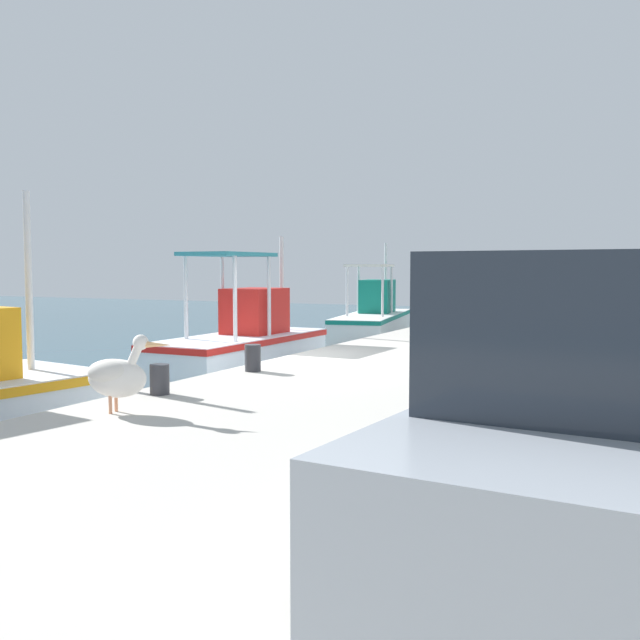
{
  "coord_description": "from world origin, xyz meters",
  "views": [
    {
      "loc": [
        -10.79,
        -5.86,
        2.31
      ],
      "look_at": [
        2.69,
        0.7,
        1.21
      ],
      "focal_mm": 40.52,
      "sensor_mm": 36.0,
      "label": 1
    }
  ],
  "objects_px": {
    "pelican": "(117,375)",
    "mooring_bollard_fourth": "(476,310)",
    "fishing_boat_fourth": "(374,318)",
    "fishing_boat_third": "(242,345)",
    "fisherman_standing": "(530,289)",
    "mooring_bollard_third": "(253,358)",
    "mooring_bollard_second": "(160,379)"
  },
  "relations": [
    {
      "from": "mooring_bollard_fourth",
      "to": "mooring_bollard_second",
      "type": "bearing_deg",
      "value": 180.0
    },
    {
      "from": "fishing_boat_fourth",
      "to": "pelican",
      "type": "distance_m",
      "value": 16.87
    },
    {
      "from": "pelican",
      "to": "mooring_bollard_third",
      "type": "bearing_deg",
      "value": 5.32
    },
    {
      "from": "fishing_boat_fourth",
      "to": "mooring_bollard_fourth",
      "type": "bearing_deg",
      "value": -90.0
    },
    {
      "from": "fishing_boat_third",
      "to": "mooring_bollard_fourth",
      "type": "bearing_deg",
      "value": -16.31
    },
    {
      "from": "fisherman_standing",
      "to": "mooring_bollard_second",
      "type": "xyz_separation_m",
      "value": [
        -10.97,
        2.38,
        -0.81
      ]
    },
    {
      "from": "fishing_boat_third",
      "to": "fisherman_standing",
      "type": "xyz_separation_m",
      "value": [
        4.83,
        -5.09,
        1.14
      ]
    },
    {
      "from": "pelican",
      "to": "mooring_bollard_fourth",
      "type": "relative_size",
      "value": 2.53
    },
    {
      "from": "mooring_bollard_fourth",
      "to": "fishing_boat_fourth",
      "type": "bearing_deg",
      "value": 90.0
    },
    {
      "from": "fishing_boat_fourth",
      "to": "fishing_boat_third",
      "type": "bearing_deg",
      "value": -175.75
    },
    {
      "from": "mooring_bollard_second",
      "to": "mooring_bollard_fourth",
      "type": "relative_size",
      "value": 0.93
    },
    {
      "from": "mooring_bollard_third",
      "to": "fishing_boat_third",
      "type": "bearing_deg",
      "value": 33.95
    },
    {
      "from": "mooring_bollard_third",
      "to": "pelican",
      "type": "bearing_deg",
      "value": -174.68
    },
    {
      "from": "pelican",
      "to": "mooring_bollard_second",
      "type": "height_order",
      "value": "pelican"
    },
    {
      "from": "fishing_boat_third",
      "to": "mooring_bollard_second",
      "type": "bearing_deg",
      "value": -156.21
    },
    {
      "from": "fishing_boat_fourth",
      "to": "pelican",
      "type": "relative_size",
      "value": 6.55
    },
    {
      "from": "fishing_boat_fourth",
      "to": "mooring_bollard_third",
      "type": "xyz_separation_m",
      "value": [
        -13.27,
        -3.39,
        0.36
      ]
    },
    {
      "from": "mooring_bollard_third",
      "to": "fishing_boat_fourth",
      "type": "bearing_deg",
      "value": 14.35
    },
    {
      "from": "pelican",
      "to": "fisherman_standing",
      "type": "distance_m",
      "value": 12.23
    },
    {
      "from": "fishing_boat_fourth",
      "to": "fisherman_standing",
      "type": "bearing_deg",
      "value": -127.4
    },
    {
      "from": "fishing_boat_fourth",
      "to": "fisherman_standing",
      "type": "xyz_separation_m",
      "value": [
        -4.42,
        -5.78,
        1.16
      ]
    },
    {
      "from": "fishing_boat_fourth",
      "to": "fisherman_standing",
      "type": "height_order",
      "value": "fishing_boat_fourth"
    },
    {
      "from": "fishing_boat_fourth",
      "to": "mooring_bollard_third",
      "type": "bearing_deg",
      "value": -165.65
    },
    {
      "from": "fishing_boat_third",
      "to": "mooring_bollard_fourth",
      "type": "xyz_separation_m",
      "value": [
        9.25,
        -2.71,
        0.34
      ]
    },
    {
      "from": "fisherman_standing",
      "to": "mooring_bollard_third",
      "type": "relative_size",
      "value": 4.57
    },
    {
      "from": "mooring_bollard_second",
      "to": "fishing_boat_fourth",
      "type": "bearing_deg",
      "value": 12.44
    },
    {
      "from": "mooring_bollard_second",
      "to": "fisherman_standing",
      "type": "bearing_deg",
      "value": -12.26
    },
    {
      "from": "fishing_boat_fourth",
      "to": "mooring_bollard_third",
      "type": "height_order",
      "value": "fishing_boat_fourth"
    },
    {
      "from": "fisherman_standing",
      "to": "mooring_bollard_second",
      "type": "height_order",
      "value": "fisherman_standing"
    },
    {
      "from": "fishing_boat_third",
      "to": "pelican",
      "type": "height_order",
      "value": "fishing_boat_third"
    },
    {
      "from": "mooring_bollard_fourth",
      "to": "fisherman_standing",
      "type": "bearing_deg",
      "value": -151.66
    },
    {
      "from": "pelican",
      "to": "mooring_bollard_fourth",
      "type": "xyz_separation_m",
      "value": [
        16.45,
        0.3,
        -0.21
      ]
    }
  ]
}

